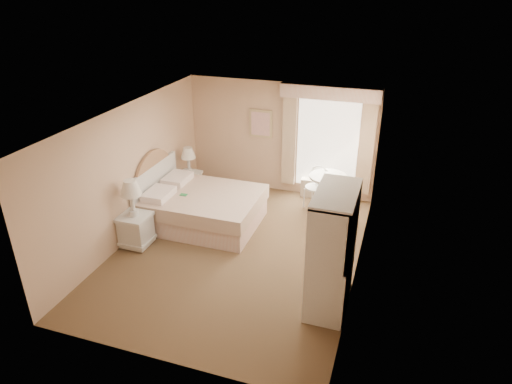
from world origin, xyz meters
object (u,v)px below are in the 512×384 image
(round_table, at_px, (327,188))
(armoire, at_px, (332,260))
(bed, at_px, (198,206))
(nightstand_near, at_px, (135,222))
(cafe_chair, at_px, (317,184))
(nightstand_far, at_px, (190,177))

(round_table, xyz_separation_m, armoire, (0.58, -2.94, 0.23))
(bed, xyz_separation_m, round_table, (2.34, 1.29, 0.18))
(nightstand_near, bearing_deg, round_table, 38.18)
(bed, height_order, cafe_chair, bed)
(nightstand_far, height_order, armoire, armoire)
(nightstand_near, height_order, armoire, armoire)
(armoire, bearing_deg, bed, 150.59)
(round_table, distance_m, armoire, 3.00)
(round_table, height_order, armoire, armoire)
(round_table, bearing_deg, bed, -151.27)
(bed, distance_m, nightstand_far, 1.34)
(nightstand_near, distance_m, nightstand_far, 2.25)
(bed, bearing_deg, armoire, -29.41)
(bed, distance_m, round_table, 2.68)
(round_table, bearing_deg, cafe_chair, 143.44)
(bed, xyz_separation_m, cafe_chair, (2.09, 1.47, 0.15))
(bed, bearing_deg, round_table, 28.73)
(round_table, distance_m, cafe_chair, 0.32)
(round_table, bearing_deg, armoire, -78.76)
(armoire, bearing_deg, cafe_chair, 105.03)
(nightstand_near, relative_size, round_table, 1.57)
(nightstand_near, height_order, nightstand_far, nightstand_near)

